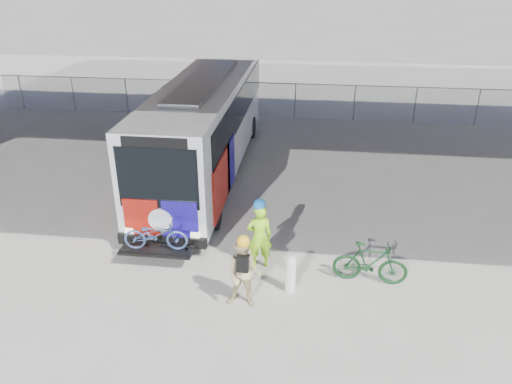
% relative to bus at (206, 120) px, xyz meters
% --- Properties ---
extents(ground, '(160.00, 160.00, 0.00)m').
position_rel_bus_xyz_m(ground, '(2.00, -4.57, -2.11)').
color(ground, '#9E9991').
rests_on(ground, ground).
extents(bus, '(2.67, 12.93, 3.69)m').
position_rel_bus_xyz_m(bus, '(0.00, 0.00, 0.00)').
color(bus, silver).
rests_on(bus, ground).
extents(chainlink_fence, '(30.00, 0.06, 30.00)m').
position_rel_bus_xyz_m(chainlink_fence, '(2.00, 7.43, -0.68)').
color(chainlink_fence, gray).
rests_on(chainlink_fence, ground).
extents(bollard, '(0.27, 0.27, 1.02)m').
position_rel_bus_xyz_m(bollard, '(3.69, -7.33, -1.56)').
color(bollard, beige).
rests_on(bollard, ground).
extents(cyclist_hivis, '(0.78, 0.62, 2.05)m').
position_rel_bus_xyz_m(cyclist_hivis, '(2.79, -6.32, -1.12)').
color(cyclist_hivis, '#94E518').
rests_on(cyclist_hivis, ground).
extents(cyclist_tan, '(0.89, 0.71, 1.95)m').
position_rel_bus_xyz_m(cyclist_tan, '(2.62, -8.05, -1.19)').
color(cyclist_tan, tan).
rests_on(cyclist_tan, ground).
extents(bike_parked, '(1.95, 0.71, 1.15)m').
position_rel_bus_xyz_m(bike_parked, '(5.70, -6.69, -1.53)').
color(bike_parked, '#133D1B').
rests_on(bike_parked, ground).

